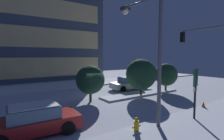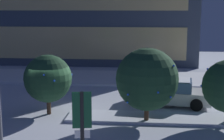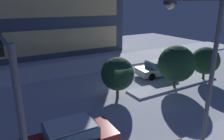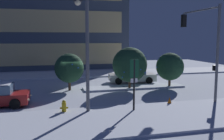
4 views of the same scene
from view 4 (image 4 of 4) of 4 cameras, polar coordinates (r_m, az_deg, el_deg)
The scene contains 13 objects.
ground at distance 22.28m, azimuth -8.03°, elevation -4.33°, with size 52.00×52.00×0.00m, color silver.
curb_strip_near at distance 13.70m, azimuth -3.85°, elevation -11.26°, with size 52.00×5.20×0.14m, color silver.
curb_strip_far at distance 31.05m, azimuth -9.85°, elevation -1.01°, with size 52.00×5.20×0.14m, color silver.
median_strip at distance 22.90m, azimuth 4.88°, elevation -3.80°, with size 9.00×1.80×0.14m, color silver.
car_far at distance 25.54m, azimuth 4.44°, elevation -1.20°, with size 4.76×2.50×1.49m.
traffic_light_corner_near_right at distance 19.63m, azimuth 19.35°, elevation 7.03°, with size 0.32×4.83×6.56m.
street_lamp_arched at distance 15.57m, azimuth -6.21°, elevation 8.12°, with size 0.56×2.99×7.08m.
fire_hydrant at distance 15.34m, azimuth -10.57°, elevation -8.09°, with size 0.48×0.26×0.82m.
parking_info_sign at distance 15.13m, azimuth 4.91°, elevation -1.92°, with size 0.55×0.15×3.14m.
decorated_tree_median at distance 21.83m, azimuth -9.43°, elevation 0.40°, with size 2.45×2.50×3.11m.
decorated_tree_left_of_median at distance 23.46m, azimuth 12.67°, elevation 0.73°, with size 2.52×2.46×3.09m.
decorated_tree_right_of_median at distance 21.93m, azimuth 3.95°, elevation 1.17°, with size 2.96×2.96×3.61m.
construction_cone at distance 17.41m, azimuth 12.61°, elevation -6.73°, with size 0.36×0.36×0.55m, color orange.
Camera 4 is at (-2.33, -21.73, 4.37)m, focal length 41.36 mm.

